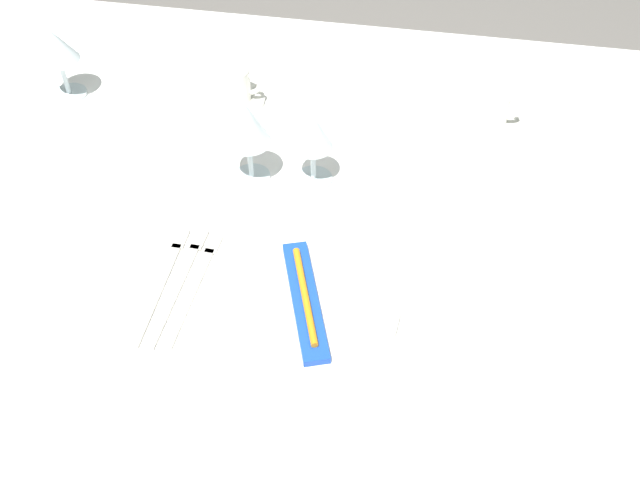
% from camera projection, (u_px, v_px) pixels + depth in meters
% --- Properties ---
extents(ground_plane, '(6.00, 6.00, 0.00)m').
position_uv_depth(ground_plane, '(319.00, 416.00, 1.69)').
color(ground_plane, slate).
extents(dining_table, '(1.80, 1.11, 0.74)m').
position_uv_depth(dining_table, '(319.00, 230.00, 1.21)').
color(dining_table, white).
rests_on(dining_table, ground).
extents(dinner_plate, '(0.27, 0.27, 0.02)m').
position_uv_depth(dinner_plate, '(305.00, 306.00, 0.98)').
color(dinner_plate, white).
rests_on(dinner_plate, dining_table).
extents(toothbrush_package, '(0.10, 0.21, 0.02)m').
position_uv_depth(toothbrush_package, '(305.00, 299.00, 0.97)').
color(toothbrush_package, blue).
rests_on(toothbrush_package, dinner_plate).
extents(fork_outer, '(0.03, 0.22, 0.00)m').
position_uv_depth(fork_outer, '(196.00, 282.00, 1.02)').
color(fork_outer, beige).
rests_on(fork_outer, dining_table).
extents(fork_inner, '(0.03, 0.23, 0.00)m').
position_uv_depth(fork_inner, '(180.00, 280.00, 1.02)').
color(fork_inner, beige).
rests_on(fork_inner, dining_table).
extents(fork_salad, '(0.02, 0.22, 0.00)m').
position_uv_depth(fork_salad, '(163.00, 279.00, 1.02)').
color(fork_salad, beige).
rests_on(fork_salad, dining_table).
extents(dinner_knife, '(0.02, 0.23, 0.00)m').
position_uv_depth(dinner_knife, '(421.00, 319.00, 0.97)').
color(dinner_knife, beige).
rests_on(dinner_knife, dining_table).
extents(spoon_soup, '(0.03, 0.22, 0.01)m').
position_uv_depth(spoon_soup, '(444.00, 300.00, 0.99)').
color(spoon_soup, beige).
rests_on(spoon_soup, dining_table).
extents(saucer_left, '(0.12, 0.12, 0.01)m').
position_uv_depth(saucer_left, '(232.00, 100.00, 1.32)').
color(saucer_left, white).
rests_on(saucer_left, dining_table).
extents(coffee_cup_left, '(0.10, 0.07, 0.06)m').
position_uv_depth(coffee_cup_left, '(232.00, 84.00, 1.29)').
color(coffee_cup_left, white).
rests_on(coffee_cup_left, saucer_left).
extents(saucer_right, '(0.14, 0.14, 0.01)m').
position_uv_depth(saucer_right, '(482.00, 124.00, 1.27)').
color(saucer_right, white).
rests_on(saucer_right, dining_table).
extents(coffee_cup_right, '(0.11, 0.08, 0.07)m').
position_uv_depth(coffee_cup_right, '(487.00, 107.00, 1.24)').
color(coffee_cup_right, white).
rests_on(coffee_cup_right, saucer_right).
extents(wine_glass_centre, '(0.08, 0.08, 0.15)m').
position_uv_depth(wine_glass_centre, '(247.00, 126.00, 1.10)').
color(wine_glass_centre, silver).
rests_on(wine_glass_centre, dining_table).
extents(wine_glass_left, '(0.07, 0.07, 0.14)m').
position_uv_depth(wine_glass_left, '(313.00, 136.00, 1.10)').
color(wine_glass_left, silver).
rests_on(wine_glass_left, dining_table).
extents(wine_glass_right, '(0.08, 0.08, 0.14)m').
position_uv_depth(wine_glass_right, '(55.00, 49.00, 1.26)').
color(wine_glass_right, silver).
rests_on(wine_glass_right, dining_table).
extents(napkin_folded, '(0.08, 0.08, 0.16)m').
position_uv_depth(napkin_folded, '(637.00, 134.00, 1.13)').
color(napkin_folded, white).
rests_on(napkin_folded, dining_table).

